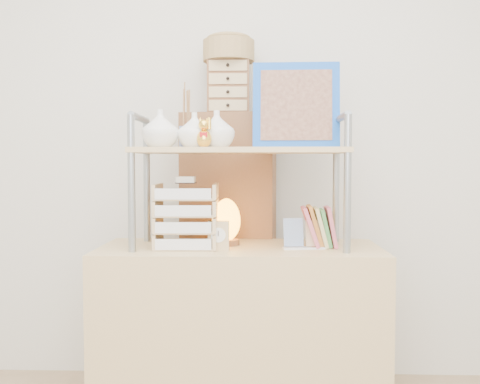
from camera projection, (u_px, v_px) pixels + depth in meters
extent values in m
cube|color=silver|center=(243.00, 126.00, 2.76)|extent=(3.40, 0.02, 2.60)
cube|color=tan|center=(240.00, 333.00, 2.31)|extent=(1.20, 0.50, 0.75)
cube|color=brown|center=(229.00, 250.00, 2.66)|extent=(0.47, 0.29, 1.35)
cylinder|color=gray|center=(132.00, 184.00, 2.14)|extent=(0.03, 0.03, 0.55)
cylinder|color=gray|center=(147.00, 181.00, 2.43)|extent=(0.03, 0.03, 0.55)
cylinder|color=gray|center=(139.00, 118.00, 2.27)|extent=(0.03, 0.30, 0.03)
cylinder|color=gray|center=(347.00, 184.00, 2.11)|extent=(0.03, 0.03, 0.55)
cylinder|color=gray|center=(336.00, 181.00, 2.41)|extent=(0.03, 0.03, 0.55)
cylinder|color=gray|center=(342.00, 117.00, 2.25)|extent=(0.03, 0.30, 0.03)
cube|color=tan|center=(240.00, 151.00, 2.27)|extent=(0.90, 0.34, 0.02)
imported|color=white|center=(160.00, 129.00, 2.25)|extent=(0.15, 0.15, 0.16)
imported|color=white|center=(194.00, 130.00, 2.27)|extent=(0.14, 0.14, 0.15)
imported|color=white|center=(217.00, 129.00, 2.28)|extent=(0.15, 0.15, 0.16)
cylinder|color=#264AA8|center=(187.00, 138.00, 2.39)|extent=(0.07, 0.07, 0.10)
cube|color=blue|center=(296.00, 105.00, 2.35)|extent=(0.38, 0.07, 0.38)
cube|color=brown|center=(296.00, 105.00, 2.34)|extent=(0.31, 0.05, 0.31)
cube|color=#D35C6E|center=(331.00, 227.00, 2.27)|extent=(0.05, 0.12, 0.17)
cube|color=#55AA55|center=(325.00, 227.00, 2.29)|extent=(0.05, 0.12, 0.17)
cube|color=#CBBD79|center=(320.00, 227.00, 2.27)|extent=(0.06, 0.13, 0.17)
cube|color=orange|center=(315.00, 227.00, 2.29)|extent=(0.06, 0.14, 0.17)
cube|color=#D35C6E|center=(310.00, 227.00, 2.27)|extent=(0.07, 0.14, 0.17)
cube|color=tan|center=(187.00, 246.00, 2.27)|extent=(0.25, 0.23, 0.01)
cube|color=white|center=(183.00, 245.00, 2.16)|extent=(0.23, 0.02, 0.04)
cube|color=tan|center=(187.00, 230.00, 2.27)|extent=(0.25, 0.23, 0.01)
cube|color=white|center=(183.00, 228.00, 2.15)|extent=(0.23, 0.02, 0.04)
cube|color=tan|center=(187.00, 214.00, 2.27)|extent=(0.25, 0.23, 0.01)
cube|color=white|center=(183.00, 211.00, 2.15)|extent=(0.23, 0.02, 0.04)
cube|color=tan|center=(187.00, 198.00, 2.26)|extent=(0.25, 0.23, 0.01)
cube|color=white|center=(183.00, 194.00, 2.15)|extent=(0.23, 0.02, 0.04)
cube|color=beige|center=(186.00, 180.00, 2.24)|extent=(0.08, 0.08, 0.03)
cylinder|color=brown|center=(226.00, 242.00, 2.34)|extent=(0.11, 0.11, 0.03)
ellipsoid|color=orange|center=(226.00, 219.00, 2.33)|extent=(0.13, 0.13, 0.18)
cube|color=tan|center=(219.00, 236.00, 2.19)|extent=(0.09, 0.04, 0.12)
cylinder|color=white|center=(218.00, 235.00, 2.17)|extent=(0.06, 0.00, 0.06)
cube|color=white|center=(304.00, 248.00, 2.23)|extent=(0.18, 0.07, 0.01)
cube|color=navy|center=(293.00, 232.00, 2.23)|extent=(0.09, 0.04, 0.12)
cube|color=#A2805C|center=(316.00, 233.00, 2.24)|extent=(0.09, 0.03, 0.11)
cube|color=brown|center=(229.00, 88.00, 2.60)|extent=(0.20, 0.15, 0.25)
cube|color=tan|center=(228.00, 105.00, 2.53)|extent=(0.18, 0.01, 0.05)
cube|color=tan|center=(228.00, 92.00, 2.52)|extent=(0.18, 0.01, 0.05)
cube|color=tan|center=(228.00, 79.00, 2.52)|extent=(0.18, 0.01, 0.05)
cube|color=tan|center=(228.00, 65.00, 2.52)|extent=(0.18, 0.01, 0.05)
cylinder|color=olive|center=(229.00, 51.00, 2.59)|extent=(0.25, 0.25, 0.10)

